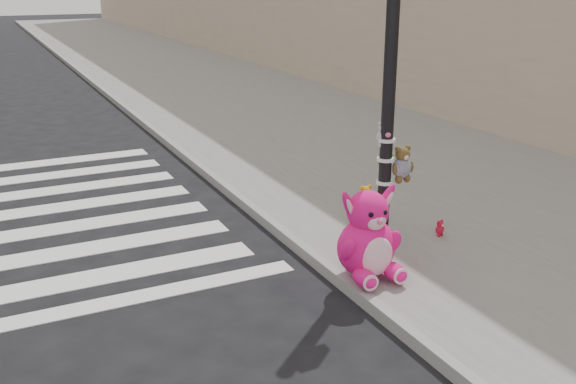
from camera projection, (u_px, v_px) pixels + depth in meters
ground at (252, 369)px, 5.79m from camera, size 120.00×120.00×0.00m
sidewalk_near at (280, 112)px, 16.36m from camera, size 7.00×80.00×0.14m
curb_edge at (146, 125)px, 14.93m from camera, size 0.12×80.00×0.15m
signal_pole at (390, 113)px, 7.86m from camera, size 0.70×0.49×4.00m
pink_bunny at (368, 240)px, 7.13m from camera, size 0.75×0.78×1.07m
red_teddy at (440, 228)px, 8.35m from camera, size 0.17×0.13×0.22m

